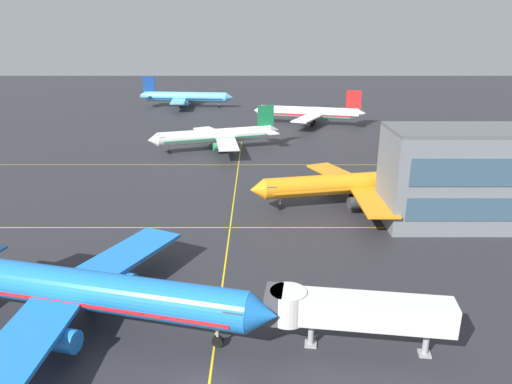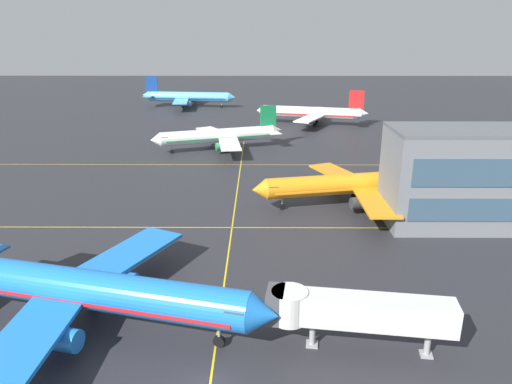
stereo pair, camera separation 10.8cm
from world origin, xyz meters
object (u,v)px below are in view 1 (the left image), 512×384
(airliner_far_left_stand, at_px, (311,113))
(airliner_second_row, at_px, (353,184))
(airliner_front_gate, at_px, (86,290))
(airliner_third_row, at_px, (219,136))
(airliner_far_right_stand, at_px, (187,97))
(jet_bridge, at_px, (345,310))

(airliner_far_left_stand, bearing_deg, airliner_second_row, -90.68)
(airliner_front_gate, xyz_separation_m, airliner_third_row, (7.09, 74.41, -0.46))
(airliner_second_row, height_order, airliner_third_row, airliner_second_row)
(airliner_second_row, relative_size, airliner_far_right_stand, 0.91)
(airliner_second_row, bearing_deg, airliner_far_left_stand, 89.32)
(airliner_second_row, relative_size, airliner_third_row, 1.05)
(airliner_front_gate, height_order, airliner_far_right_stand, airliner_front_gate)
(airliner_second_row, relative_size, airliner_far_left_stand, 0.97)
(airliner_front_gate, relative_size, airliner_far_left_stand, 1.06)
(airliner_second_row, bearing_deg, airliner_front_gate, -133.09)
(airliner_front_gate, height_order, airliner_far_left_stand, airliner_front_gate)
(airliner_third_row, xyz_separation_m, airliner_far_right_stand, (-18.31, 71.54, 0.43))
(airliner_second_row, relative_size, jet_bridge, 2.02)
(airliner_far_left_stand, relative_size, airliner_far_right_stand, 0.94)
(airliner_front_gate, xyz_separation_m, jet_bridge, (24.65, -3.44, 0.01))
(jet_bridge, bearing_deg, airliner_far_left_stand, 85.40)
(airliner_far_left_stand, distance_m, jet_bridge, 112.45)
(airliner_third_row, relative_size, jet_bridge, 1.93)
(airliner_far_right_stand, bearing_deg, jet_bridge, -76.50)
(airliner_third_row, bearing_deg, airliner_far_left_stand, 52.19)
(airliner_third_row, height_order, airliner_far_left_stand, airliner_far_left_stand)
(airliner_front_gate, bearing_deg, jet_bridge, -7.94)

